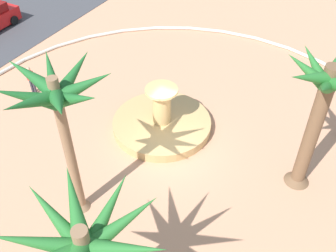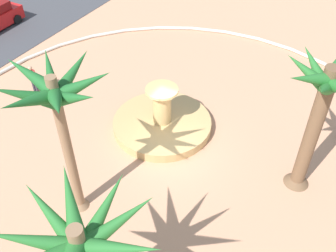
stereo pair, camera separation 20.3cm
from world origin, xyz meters
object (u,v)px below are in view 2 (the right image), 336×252
(palm_tree_by_curb, at_px, (79,247))
(palm_tree_mid_plaza, at_px, (322,103))
(fountain, at_px, (162,122))
(palm_tree_near_fountain, at_px, (56,104))
(person_cyclist_photo, at_px, (33,78))

(palm_tree_by_curb, distance_m, palm_tree_mid_plaza, 9.45)
(fountain, height_order, palm_tree_mid_plaza, palm_tree_mid_plaza)
(fountain, relative_size, palm_tree_near_fountain, 0.74)
(palm_tree_by_curb, bearing_deg, person_cyclist_photo, 52.56)
(fountain, xyz_separation_m, palm_tree_near_fountain, (-5.71, 0.43, 4.91))
(palm_tree_near_fountain, bearing_deg, palm_tree_mid_plaza, -52.33)
(palm_tree_by_curb, relative_size, palm_tree_mid_plaza, 0.83)
(palm_tree_mid_plaza, xyz_separation_m, person_cyclist_photo, (-0.70, 14.23, -3.42))
(palm_tree_mid_plaza, relative_size, person_cyclist_photo, 3.73)
(palm_tree_mid_plaza, bearing_deg, palm_tree_near_fountain, 127.67)
(palm_tree_near_fountain, height_order, palm_tree_by_curb, palm_tree_near_fountain)
(person_cyclist_photo, bearing_deg, palm_tree_mid_plaza, -87.19)
(palm_tree_by_curb, bearing_deg, palm_tree_near_fountain, 46.27)
(fountain, bearing_deg, palm_tree_by_curb, -162.48)
(fountain, xyz_separation_m, palm_tree_mid_plaza, (-0.19, -6.71, 4.00))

